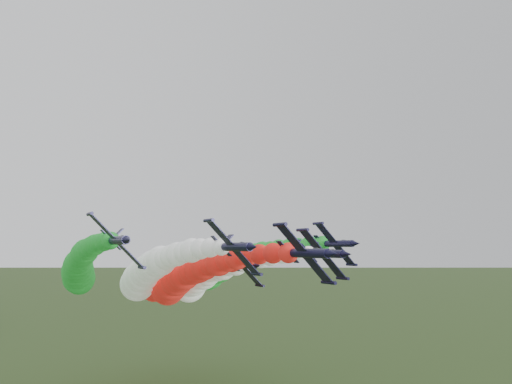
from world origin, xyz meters
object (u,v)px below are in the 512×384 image
(jet_inner_right, at_px, (204,277))
(jet_outer_right, at_px, (224,268))
(jet_lead, at_px, (181,279))
(jet_trail, at_px, (164,281))
(jet_outer_left, at_px, (80,270))
(jet_inner_left, at_px, (146,275))

(jet_inner_right, bearing_deg, jet_outer_right, 42.19)
(jet_inner_right, bearing_deg, jet_lead, -136.84)
(jet_outer_right, bearing_deg, jet_trail, 156.97)
(jet_lead, xyz_separation_m, jet_inner_right, (10.08, 9.45, -0.25))
(jet_lead, distance_m, jet_outer_left, 27.26)
(jet_lead, bearing_deg, jet_inner_right, 43.16)
(jet_outer_left, relative_size, jet_trail, 1.00)
(jet_outer_left, bearing_deg, jet_trail, 18.01)
(jet_trail, bearing_deg, jet_outer_right, -23.03)
(jet_outer_left, bearing_deg, jet_inner_right, -14.83)
(jet_lead, distance_m, jet_trail, 26.31)
(jet_outer_left, bearing_deg, jet_inner_left, -26.75)
(jet_outer_right, distance_m, jet_trail, 17.82)
(jet_inner_left, xyz_separation_m, jet_outer_left, (-14.91, 7.51, 1.16))
(jet_inner_right, bearing_deg, jet_trail, 108.52)
(jet_lead, bearing_deg, jet_inner_left, 119.96)
(jet_lead, relative_size, jet_outer_left, 1.01)
(jet_inner_right, distance_m, jet_outer_right, 14.36)
(jet_inner_left, bearing_deg, jet_inner_right, -2.31)
(jet_outer_left, bearing_deg, jet_outer_right, 1.95)
(jet_outer_right, relative_size, jet_trail, 1.00)
(jet_outer_right, bearing_deg, jet_lead, -137.33)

